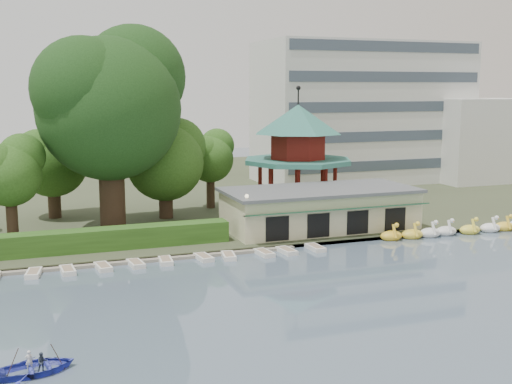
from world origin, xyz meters
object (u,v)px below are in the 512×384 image
dock (93,264)px  big_tree (110,98)px  boathouse (320,208)px  pavilion (298,146)px  rowboat_with_passengers (36,362)px

dock → big_tree: 17.20m
dock → boathouse: 22.62m
dock → boathouse: boathouse is taller
dock → big_tree: size_ratio=1.74×
dock → big_tree: (3.18, 11.02, 12.82)m
pavilion → big_tree: big_tree is taller
boathouse → big_tree: bearing=161.6°
pavilion → big_tree: size_ratio=0.69×
boathouse → pavilion: (2.00, 10.03, 5.11)m
dock → rowboat_with_passengers: size_ratio=5.91×
dock → rowboat_with_passengers: 19.56m
dock → boathouse: (22.00, 4.77, 2.25)m
big_tree → rowboat_with_passengers: size_ratio=3.41×
dock → rowboat_with_passengers: bearing=-103.8°
rowboat_with_passengers → big_tree: bearing=75.4°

